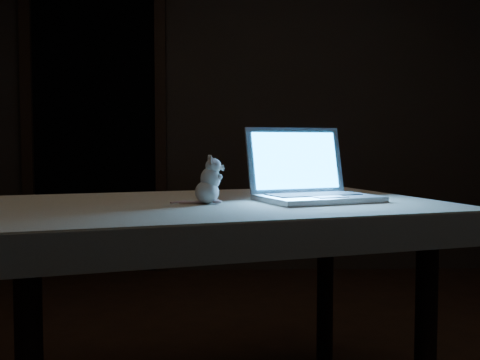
{
  "coord_description": "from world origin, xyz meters",
  "views": [
    {
      "loc": [
        -0.14,
        -1.99,
        0.96
      ],
      "look_at": [
        -0.08,
        0.12,
        0.83
      ],
      "focal_mm": 45.0,
      "sensor_mm": 36.0,
      "label": 1
    }
  ],
  "objects": [
    {
      "name": "laptop",
      "position": [
        0.18,
        0.06,
        0.89
      ],
      "size": [
        0.48,
        0.46,
        0.26
      ],
      "primitive_type": null,
      "rotation": [
        0.0,
        0.0,
        0.39
      ],
      "color": "silver",
      "rests_on": "tablecloth"
    },
    {
      "name": "plush_mouse",
      "position": [
        -0.2,
        -0.02,
        0.84
      ],
      "size": [
        0.15,
        0.15,
        0.16
      ],
      "primitive_type": null,
      "rotation": [
        0.0,
        0.0,
        0.38
      ],
      "color": "silver",
      "rests_on": "tablecloth"
    },
    {
      "name": "tablecloth",
      "position": [
        -0.13,
        0.0,
        0.71
      ],
      "size": [
        1.81,
        1.63,
        0.1
      ],
      "primitive_type": null,
      "rotation": [
        0.0,
        0.0,
        0.53
      ],
      "color": "beige",
      "rests_on": "table"
    },
    {
      "name": "table",
      "position": [
        -0.17,
        0.04,
        0.38
      ],
      "size": [
        1.61,
        1.29,
        0.75
      ],
      "primitive_type": null,
      "rotation": [
        0.0,
        0.0,
        0.31
      ],
      "color": "black",
      "rests_on": "floor"
    },
    {
      "name": "back_wall",
      "position": [
        0.0,
        2.5,
        1.3
      ],
      "size": [
        4.5,
        0.04,
        2.6
      ],
      "primitive_type": "cube",
      "color": "black",
      "rests_on": "ground"
    },
    {
      "name": "doorway",
      "position": [
        -1.1,
        2.5,
        1.06
      ],
      "size": [
        1.06,
        0.36,
        2.13
      ],
      "primitive_type": null,
      "color": "black",
      "rests_on": "back_wall"
    }
  ]
}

